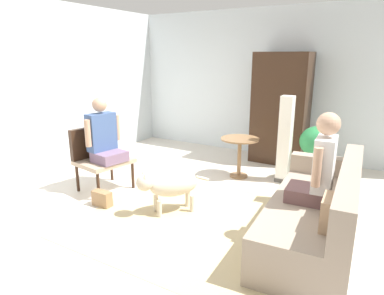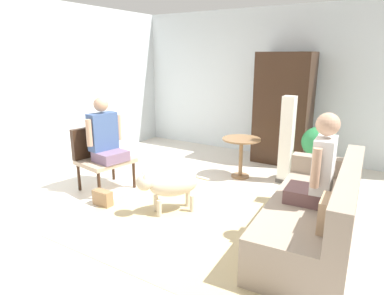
% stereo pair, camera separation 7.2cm
% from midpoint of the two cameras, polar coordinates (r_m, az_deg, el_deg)
% --- Properties ---
extents(ground_plane, '(6.99, 6.99, 0.00)m').
position_cam_midpoint_polar(ground_plane, '(4.32, 1.25, -10.60)').
color(ground_plane, beige).
extents(back_wall, '(6.39, 0.12, 2.73)m').
position_cam_midpoint_polar(back_wall, '(6.65, 14.68, 10.29)').
color(back_wall, silver).
rests_on(back_wall, ground).
extents(left_wall, '(0.12, 6.43, 2.73)m').
position_cam_midpoint_polar(left_wall, '(6.15, -21.87, 9.34)').
color(left_wall, silver).
rests_on(left_wall, ground).
extents(area_rug, '(2.55, 2.32, 0.01)m').
position_cam_midpoint_polar(area_rug, '(4.06, 1.29, -12.36)').
color(area_rug, '#C6B284').
rests_on(area_rug, ground).
extents(couch, '(0.93, 2.08, 0.85)m').
position_cam_midpoint_polar(couch, '(3.76, 20.69, -10.60)').
color(couch, gray).
rests_on(couch, ground).
extents(armchair, '(0.72, 0.78, 0.89)m').
position_cam_midpoint_polar(armchair, '(5.07, -14.75, -0.84)').
color(armchair, '#382316').
rests_on(armchair, ground).
extents(person_on_couch, '(0.45, 0.52, 0.91)m').
position_cam_midpoint_polar(person_on_couch, '(3.54, 21.05, -3.00)').
color(person_on_couch, brown).
extents(person_on_armchair, '(0.49, 0.55, 0.88)m').
position_cam_midpoint_polar(person_on_armchair, '(4.88, -13.98, 1.96)').
color(person_on_armchair, slate).
extents(round_end_table, '(0.59, 0.59, 0.64)m').
position_cam_midpoint_polar(round_end_table, '(5.38, 8.62, -0.27)').
color(round_end_table, olive).
rests_on(round_end_table, ground).
extents(dog, '(0.63, 0.76, 0.56)m').
position_cam_midpoint_polar(dog, '(4.16, -3.32, -6.36)').
color(dog, beige).
rests_on(dog, ground).
extents(potted_plant, '(0.51, 0.51, 0.87)m').
position_cam_midpoint_polar(potted_plant, '(5.41, 20.88, 0.24)').
color(potted_plant, beige).
rests_on(potted_plant, ground).
extents(column_lamp, '(0.20, 0.20, 1.32)m').
position_cam_midpoint_polar(column_lamp, '(5.27, 15.98, 1.12)').
color(column_lamp, '#4C4742').
rests_on(column_lamp, ground).
extents(armoire_cabinet, '(0.93, 0.56, 1.94)m').
position_cam_midpoint_polar(armoire_cabinet, '(6.23, 15.39, 6.26)').
color(armoire_cabinet, '#382316').
rests_on(armoire_cabinet, ground).
extents(handbag, '(0.26, 0.12, 0.20)m').
position_cam_midpoint_polar(handbag, '(4.57, -14.31, -8.21)').
color(handbag, '#99724C').
rests_on(handbag, ground).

